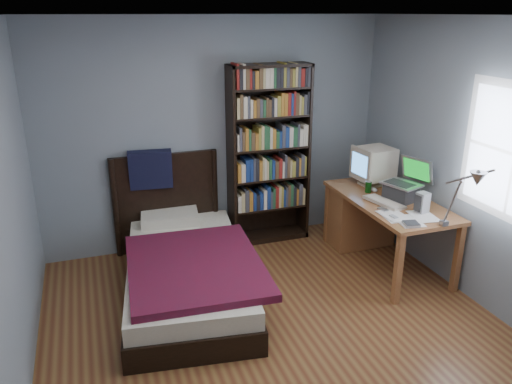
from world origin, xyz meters
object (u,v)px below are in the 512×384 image
speaker (422,203)px  laptop (403,189)px  desk (366,214)px  desk_lamp (473,184)px  bed (185,265)px  soda_can (368,187)px  bookshelf (269,155)px  keyboard (384,202)px  crt_monitor (374,164)px

speaker → laptop: bearing=77.3°
laptop → speaker: laptop is taller
desk → desk_lamp: size_ratio=2.25×
bed → soda_can: bearing=1.8°
bookshelf → bed: size_ratio=0.87×
bed → bookshelf: bearing=35.2°
keyboard → bookshelf: 1.39m
soda_can → laptop: bearing=-56.6°
speaker → bed: bed is taller
crt_monitor → bookshelf: (-1.01, 0.55, 0.04)m
laptop → bed: bearing=173.6°
soda_can → bookshelf: size_ratio=0.06×
crt_monitor → laptop: bearing=-86.1°
desk → soda_can: bearing=-122.4°
desk → bookshelf: size_ratio=0.74×
crt_monitor → desk_lamp: desk_lamp is taller
desk_lamp → soda_can: 1.46m
soda_can → bed: size_ratio=0.05×
speaker → keyboard: bearing=113.6°
keyboard → desk: bearing=63.4°
bed → laptop: bearing=-6.4°
keyboard → bookshelf: (-0.81, 1.09, 0.26)m
keyboard → speaker: (0.21, -0.32, 0.09)m
speaker → bookshelf: (-1.02, 1.41, 0.18)m
desk_lamp → bookshelf: 2.32m
desk_lamp → keyboard: bearing=94.4°
desk → bed: bed is taller
laptop → bed: 2.29m
laptop → bed: size_ratio=0.19×
desk → laptop: bearing=-77.3°
bookshelf → desk: bearing=-32.5°
soda_can → bookshelf: (-0.84, 0.75, 0.22)m
crt_monitor → desk_lamp: (-0.11, -1.57, 0.29)m
laptop → speaker: 0.35m
laptop → bookshelf: size_ratio=0.22×
keyboard → desk_lamp: bearing=-98.4°
keyboard → soda_can: soda_can is taller
crt_monitor → keyboard: (-0.19, -0.54, -0.23)m
crt_monitor → bookshelf: size_ratio=0.21×
crt_monitor → laptop: size_ratio=0.95×
speaker → soda_can: speaker is taller
keyboard → laptop: bearing=-3.8°
desk → soda_can: (-0.10, -0.16, 0.38)m
desk_lamp → bed: bearing=147.3°
laptop → soda_can: 0.37m
keyboard → bookshelf: bearing=113.8°
bookshelf → laptop: bearing=-45.5°
desk_lamp → bookshelf: size_ratio=0.33×
speaker → bookshelf: bearing=116.4°
laptop → soda_can: laptop is taller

